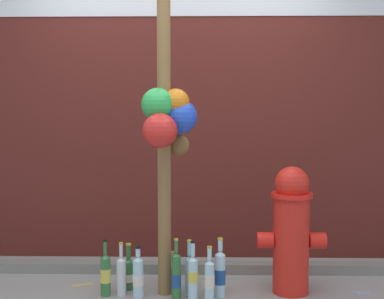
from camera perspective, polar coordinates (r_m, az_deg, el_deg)
building_wall at (r=4.55m, az=-1.63°, el=12.00°), size 10.00×0.21×3.78m
curb_strip at (r=4.18m, az=-1.92°, el=-12.99°), size 8.00×0.12×0.08m
memorial_post at (r=3.47m, az=-2.80°, el=6.53°), size 0.48×0.50×2.56m
fire_hydrant at (r=3.71m, az=11.00°, el=-8.72°), size 0.48×0.29×0.90m
bottle_0 at (r=3.72m, az=-7.88°, el=-13.61°), size 0.07×0.07×0.37m
bottle_1 at (r=3.65m, az=3.15°, el=-13.57°), size 0.07×0.07×0.41m
bottle_2 at (r=3.67m, az=-0.27°, el=-13.60°), size 0.06×0.06×0.39m
bottle_3 at (r=3.61m, az=-1.76°, el=-13.86°), size 0.06×0.06×0.42m
bottle_4 at (r=3.80m, az=-2.29°, el=-13.70°), size 0.07×0.07×0.28m
bottle_5 at (r=3.59m, az=0.10°, el=-13.96°), size 0.07×0.07×0.41m
bottle_6 at (r=3.82m, az=-7.06°, el=-13.45°), size 0.08×0.08×0.34m
bottle_7 at (r=3.72m, az=-9.61°, el=-13.51°), size 0.07×0.07×0.40m
bottle_8 at (r=3.57m, az=1.95°, el=-14.24°), size 0.07×0.07×0.38m
bottle_9 at (r=3.94m, az=-2.99°, el=-12.15°), size 0.08×0.08×0.42m
bottle_10 at (r=3.66m, az=-6.01°, el=-13.88°), size 0.08×0.08×0.36m
litter_0 at (r=3.95m, az=18.45°, el=-14.87°), size 0.12×0.08×0.01m
litter_1 at (r=4.00m, az=-12.05°, el=-14.49°), size 0.17×0.13×0.01m
litter_2 at (r=4.21m, az=-5.78°, el=-13.43°), size 0.10×0.11×0.01m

